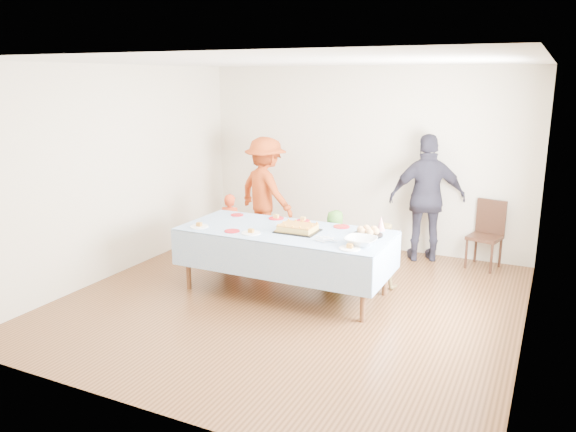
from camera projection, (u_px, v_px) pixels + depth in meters
name	position (u px, v px, depth m)	size (l,w,h in m)	color
ground	(291.00, 301.00, 6.56)	(5.00, 5.00, 0.00)	#482A14
room_walls	(296.00, 150.00, 6.11)	(5.04, 5.04, 2.72)	beige
party_table	(285.00, 234.00, 6.66)	(2.50, 1.10, 0.78)	#54351C
birthday_cake	(298.00, 228.00, 6.56)	(0.48, 0.37, 0.09)	black
rolls_tray	(368.00, 232.00, 6.40)	(0.34, 0.34, 0.10)	black
punch_bowl	(361.00, 241.00, 6.04)	(0.35, 0.35, 0.08)	silver
party_hat	(381.00, 223.00, 6.59)	(0.10, 0.10, 0.17)	silver
fork_pile	(325.00, 238.00, 6.17)	(0.24, 0.18, 0.07)	white
plate_red_far_a	(237.00, 215.00, 7.34)	(0.17, 0.17, 0.01)	red
plate_red_far_b	(276.00, 218.00, 7.16)	(0.20, 0.20, 0.01)	red
plate_red_far_c	(303.00, 221.00, 7.04)	(0.18, 0.18, 0.01)	red
plate_red_far_d	(341.00, 227.00, 6.77)	(0.20, 0.20, 0.01)	red
plate_red_near	(232.00, 231.00, 6.57)	(0.18, 0.18, 0.01)	red
plate_white_left	(199.00, 227.00, 6.77)	(0.22, 0.22, 0.01)	white
plate_white_mid	(251.00, 233.00, 6.49)	(0.22, 0.22, 0.01)	white
plate_white_right	(350.00, 248.00, 5.90)	(0.22, 0.22, 0.01)	white
dining_chair	(487.00, 230.00, 7.63)	(0.48, 0.48, 0.92)	black
toddler_left	(230.00, 226.00, 8.01)	(0.34, 0.23, 0.94)	red
toddler_mid	(335.00, 245.00, 7.16)	(0.45, 0.29, 0.91)	#3D7226
toddler_right	(382.00, 255.00, 6.90)	(0.40, 0.31, 0.83)	tan
adult_left	(266.00, 192.00, 8.54)	(1.08, 0.62, 1.67)	#B44116
adult_right	(427.00, 198.00, 7.82)	(1.05, 0.44, 1.79)	#282735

